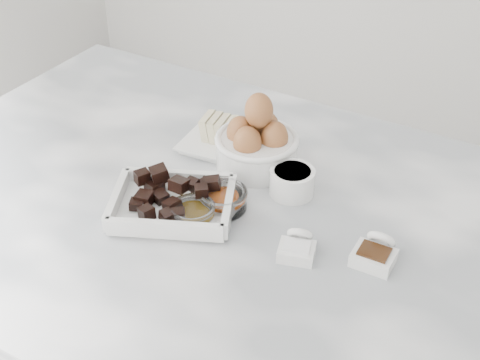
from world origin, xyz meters
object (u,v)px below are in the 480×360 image
at_px(zest_bowl, 223,199).
at_px(butter_plate, 221,136).
at_px(egg_bowl, 257,143).
at_px(salt_spoon, 297,247).
at_px(sugar_ramekin, 292,181).
at_px(chocolate_dish, 172,201).
at_px(honey_bowl, 192,214).
at_px(vanilla_spoon, 375,253).

bearing_deg(zest_bowl, butter_plate, 122.44).
bearing_deg(butter_plate, egg_bowl, -15.62).
bearing_deg(salt_spoon, sugar_ramekin, 119.68).
xyz_separation_m(chocolate_dish, zest_bowl, (0.06, 0.05, -0.00)).
height_order(honey_bowl, vanilla_spoon, vanilla_spoon).
bearing_deg(salt_spoon, butter_plate, 141.69).
relative_size(chocolate_dish, vanilla_spoon, 3.21).
distance_m(zest_bowl, vanilla_spoon, 0.26).
bearing_deg(zest_bowl, salt_spoon, -14.85).
bearing_deg(sugar_ramekin, butter_plate, 159.14).
bearing_deg(salt_spoon, zest_bowl, 165.15).
relative_size(egg_bowl, zest_bowl, 1.86).
height_order(sugar_ramekin, salt_spoon, sugar_ramekin).
distance_m(egg_bowl, honey_bowl, 0.20).
height_order(butter_plate, sugar_ramekin, butter_plate).
xyz_separation_m(honey_bowl, vanilla_spoon, (0.28, 0.06, -0.00)).
height_order(zest_bowl, salt_spoon, salt_spoon).
bearing_deg(chocolate_dish, zest_bowl, 38.15).
bearing_deg(butter_plate, sugar_ramekin, -20.86).
distance_m(vanilla_spoon, salt_spoon, 0.12).
height_order(butter_plate, zest_bowl, butter_plate).
height_order(sugar_ramekin, zest_bowl, sugar_ramekin).
distance_m(egg_bowl, vanilla_spoon, 0.31).
bearing_deg(zest_bowl, egg_bowl, 95.85).
height_order(honey_bowl, zest_bowl, zest_bowl).
height_order(chocolate_dish, egg_bowl, egg_bowl).
distance_m(honey_bowl, vanilla_spoon, 0.29).
distance_m(butter_plate, honey_bowl, 0.23).
relative_size(egg_bowl, salt_spoon, 1.98).
bearing_deg(honey_bowl, egg_bowl, 87.23).
bearing_deg(sugar_ramekin, chocolate_dish, -134.53).
bearing_deg(sugar_ramekin, zest_bowl, -129.58).
height_order(honey_bowl, salt_spoon, salt_spoon).
distance_m(sugar_ramekin, vanilla_spoon, 0.20).
distance_m(sugar_ramekin, honey_bowl, 0.18).
relative_size(egg_bowl, vanilla_spoon, 2.01).
bearing_deg(butter_plate, honey_bowl, -69.85).
xyz_separation_m(butter_plate, sugar_ramekin, (0.18, -0.07, 0.01)).
distance_m(chocolate_dish, honey_bowl, 0.04).
xyz_separation_m(butter_plate, salt_spoon, (0.26, -0.20, -0.01)).
bearing_deg(vanilla_spoon, salt_spoon, -157.10).
bearing_deg(chocolate_dish, honey_bowl, -6.16).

